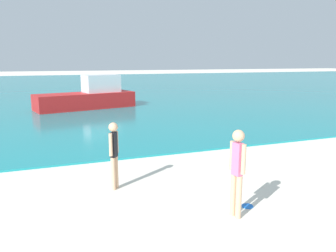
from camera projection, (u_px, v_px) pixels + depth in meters
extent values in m
cube|color=teal|center=(72.00, 86.00, 37.55)|extent=(160.00, 60.00, 0.06)
cylinder|color=#DDAD84|center=(233.00, 195.00, 6.13)|extent=(0.11, 0.11, 0.81)
cylinder|color=#DDAD84|center=(239.00, 197.00, 6.01)|extent=(0.11, 0.11, 0.81)
cube|color=pink|center=(238.00, 159.00, 5.93)|extent=(0.15, 0.20, 0.61)
sphere|color=#DDAD84|center=(239.00, 136.00, 5.85)|extent=(0.22, 0.22, 0.22)
cylinder|color=#DDAD84|center=(232.00, 155.00, 6.05)|extent=(0.08, 0.08, 0.54)
cylinder|color=#DDAD84|center=(244.00, 159.00, 5.80)|extent=(0.08, 0.08, 0.54)
cylinder|color=blue|center=(247.00, 206.00, 6.56)|extent=(0.22, 0.22, 0.03)
cylinder|color=#DDAD84|center=(116.00, 172.00, 7.47)|extent=(0.10, 0.10, 0.75)
cylinder|color=#DDAD84|center=(113.00, 174.00, 7.35)|extent=(0.10, 0.10, 0.75)
cube|color=black|center=(114.00, 145.00, 7.28)|extent=(0.19, 0.20, 0.56)
sphere|color=#DDAD84|center=(113.00, 127.00, 7.21)|extent=(0.20, 0.20, 0.20)
cylinder|color=#DDAD84|center=(117.00, 142.00, 7.41)|extent=(0.07, 0.07, 0.50)
cylinder|color=#DDAD84|center=(111.00, 145.00, 7.15)|extent=(0.07, 0.07, 0.50)
cube|color=red|center=(85.00, 101.00, 19.63)|extent=(6.01, 3.14, 0.92)
cube|color=silver|center=(101.00, 84.00, 20.01)|extent=(2.31, 1.74, 1.03)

